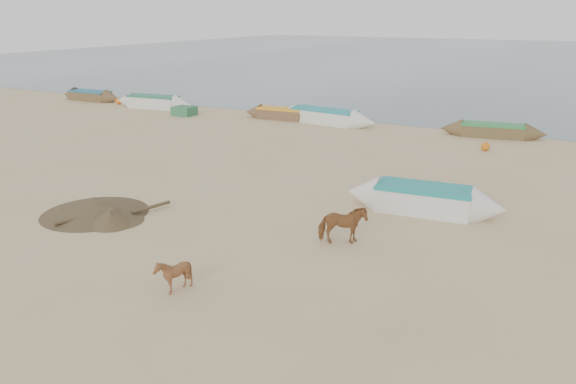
# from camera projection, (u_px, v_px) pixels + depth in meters

# --- Properties ---
(ground) EXTENTS (140.00, 140.00, 0.00)m
(ground) POSITION_uv_depth(u_px,v_px,m) (220.00, 264.00, 15.70)
(ground) COLOR tan
(ground) RESTS_ON ground
(sea) EXTENTS (160.00, 160.00, 0.00)m
(sea) POSITION_uv_depth(u_px,v_px,m) (535.00, 59.00, 84.32)
(sea) COLOR slate
(sea) RESTS_ON ground
(cow_adult) EXTENTS (1.58, 1.28, 1.22)m
(cow_adult) POSITION_uv_depth(u_px,v_px,m) (342.00, 225.00, 16.93)
(cow_adult) COLOR brown
(cow_adult) RESTS_ON ground
(calf_front) EXTENTS (1.14, 1.10, 0.95)m
(calf_front) POSITION_uv_depth(u_px,v_px,m) (173.00, 275.00, 14.03)
(calf_front) COLOR brown
(calf_front) RESTS_ON ground
(near_canoe) EXTENTS (5.65, 1.96, 0.94)m
(near_canoe) POSITION_uv_depth(u_px,v_px,m) (424.00, 199.00, 19.71)
(near_canoe) COLOR silver
(near_canoe) RESTS_ON ground
(debris_pile) EXTENTS (4.86, 4.86, 0.43)m
(debris_pile) POSITION_uv_depth(u_px,v_px,m) (95.00, 208.00, 19.61)
(debris_pile) COLOR brown
(debris_pile) RESTS_ON ground
(waterline_canoes) EXTENTS (59.73, 3.62, 0.93)m
(waterline_canoes) POSITION_uv_depth(u_px,v_px,m) (408.00, 124.00, 33.05)
(waterline_canoes) COLOR brown
(waterline_canoes) RESTS_ON ground
(beach_clutter) EXTENTS (45.66, 4.03, 0.64)m
(beach_clutter) POSITION_uv_depth(u_px,v_px,m) (468.00, 137.00, 30.32)
(beach_clutter) COLOR #316E48
(beach_clutter) RESTS_ON ground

